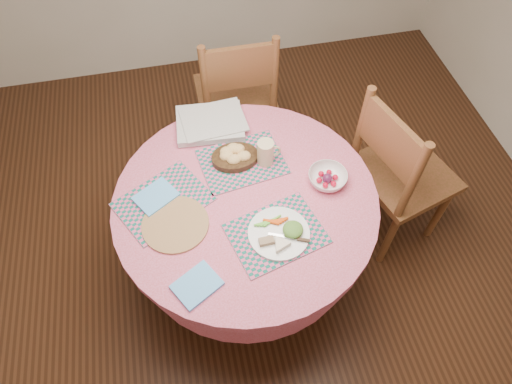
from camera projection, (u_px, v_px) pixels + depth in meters
ground at (248, 269)px, 2.73m from camera, size 4.00×4.00×0.00m
room_envelope at (239, 9)px, 1.33m from camera, size 4.01×4.01×2.71m
dining_table at (246, 220)px, 2.27m from camera, size 1.24×1.24×0.75m
chair_right at (398, 173)px, 2.46m from camera, size 0.58×0.60×1.05m
chair_back at (237, 96)px, 2.82m from camera, size 0.48×0.46×1.04m
placemat_front at (276, 234)px, 2.00m from camera, size 0.46×0.39×0.01m
placemat_left at (163, 202)px, 2.10m from camera, size 0.49×0.45×0.01m
placemat_back at (242, 162)px, 2.24m from camera, size 0.44×0.35×0.01m
wicker_trivet at (175, 224)px, 2.02m from camera, size 0.30×0.30×0.01m
napkin_near at (197, 285)px, 1.85m from camera, size 0.23×0.21×0.01m
napkin_far at (156, 197)px, 2.10m from camera, size 0.23×0.21×0.01m
dinner_plate at (281, 233)px, 1.98m from camera, size 0.27×0.27×0.05m
bread_bowl at (234, 155)px, 2.22m from camera, size 0.23×0.23×0.08m
latte_mug at (266, 152)px, 2.18m from camera, size 0.12×0.08×0.13m
fruit_bowl at (327, 178)px, 2.15m from camera, size 0.21×0.21×0.06m
newspaper_stack at (210, 123)px, 2.36m from camera, size 0.37×0.30×0.04m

